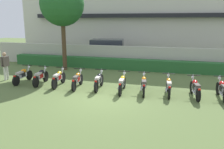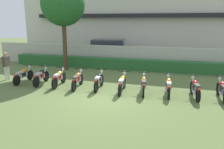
# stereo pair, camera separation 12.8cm
# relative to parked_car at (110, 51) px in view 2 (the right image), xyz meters

# --- Properties ---
(ground) EXTENTS (60.00, 60.00, 0.00)m
(ground) POSITION_rel_parked_car_xyz_m (2.40, -9.43, -0.94)
(ground) COLOR #566B38
(building) EXTENTS (24.22, 6.50, 7.34)m
(building) POSITION_rel_parked_car_xyz_m (2.40, 5.15, 2.73)
(building) COLOR beige
(building) RESTS_ON ground
(compound_wall) EXTENTS (23.01, 0.30, 1.61)m
(compound_wall) POSITION_rel_parked_car_xyz_m (2.40, -2.15, -0.13)
(compound_wall) COLOR #BCB7A8
(compound_wall) RESTS_ON ground
(hedge_row) EXTENTS (18.40, 0.70, 0.78)m
(hedge_row) POSITION_rel_parked_car_xyz_m (2.40, -2.85, -0.55)
(hedge_row) COLOR #28602D
(hedge_row) RESTS_ON ground
(parked_car) EXTENTS (4.73, 2.62, 1.89)m
(parked_car) POSITION_rel_parked_car_xyz_m (0.00, 0.00, 0.00)
(parked_car) COLOR silver
(parked_car) RESTS_ON ground
(tree_near_inspector) EXTENTS (3.00, 3.00, 6.06)m
(tree_near_inspector) POSITION_rel_parked_car_xyz_m (-2.10, -4.11, 3.59)
(tree_near_inspector) COLOR #4C3823
(tree_near_inspector) RESTS_ON ground
(motorcycle_in_row_0) EXTENTS (0.60, 1.90, 0.95)m
(motorcycle_in_row_0) POSITION_rel_parked_car_xyz_m (-2.80, -7.97, -0.50)
(motorcycle_in_row_0) COLOR black
(motorcycle_in_row_0) RESTS_ON ground
(motorcycle_in_row_1) EXTENTS (0.60, 1.84, 0.96)m
(motorcycle_in_row_1) POSITION_rel_parked_car_xyz_m (-1.62, -8.00, -0.49)
(motorcycle_in_row_1) COLOR black
(motorcycle_in_row_1) RESTS_ON ground
(motorcycle_in_row_2) EXTENTS (0.60, 1.87, 0.97)m
(motorcycle_in_row_2) POSITION_rel_parked_car_xyz_m (-0.50, -8.04, -0.48)
(motorcycle_in_row_2) COLOR black
(motorcycle_in_row_2) RESTS_ON ground
(motorcycle_in_row_3) EXTENTS (0.60, 1.89, 0.95)m
(motorcycle_in_row_3) POSITION_rel_parked_car_xyz_m (0.61, -8.09, -0.49)
(motorcycle_in_row_3) COLOR black
(motorcycle_in_row_3) RESTS_ON ground
(motorcycle_in_row_4) EXTENTS (0.60, 1.88, 0.97)m
(motorcycle_in_row_4) POSITION_rel_parked_car_xyz_m (1.77, -8.00, -0.48)
(motorcycle_in_row_4) COLOR black
(motorcycle_in_row_4) RESTS_ON ground
(motorcycle_in_row_5) EXTENTS (0.60, 1.96, 0.96)m
(motorcycle_in_row_5) POSITION_rel_parked_car_xyz_m (3.04, -8.14, -0.49)
(motorcycle_in_row_5) COLOR black
(motorcycle_in_row_5) RESTS_ON ground
(motorcycle_in_row_6) EXTENTS (0.60, 1.92, 0.96)m
(motorcycle_in_row_6) POSITION_rel_parked_car_xyz_m (4.10, -8.05, -0.49)
(motorcycle_in_row_6) COLOR black
(motorcycle_in_row_6) RESTS_ON ground
(motorcycle_in_row_7) EXTENTS (0.60, 1.85, 0.95)m
(motorcycle_in_row_7) POSITION_rel_parked_car_xyz_m (5.27, -7.99, -0.49)
(motorcycle_in_row_7) COLOR black
(motorcycle_in_row_7) RESTS_ON ground
(motorcycle_in_row_8) EXTENTS (0.60, 1.83, 0.96)m
(motorcycle_in_row_8) POSITION_rel_parked_car_xyz_m (6.47, -8.06, -0.49)
(motorcycle_in_row_8) COLOR black
(motorcycle_in_row_8) RESTS_ON ground
(motorcycle_in_row_9) EXTENTS (0.60, 1.88, 0.96)m
(motorcycle_in_row_9) POSITION_rel_parked_car_xyz_m (7.63, -7.98, -0.49)
(motorcycle_in_row_9) COLOR black
(motorcycle_in_row_9) RESTS_ON ground
(inspector_person) EXTENTS (0.22, 0.67, 1.66)m
(inspector_person) POSITION_rel_parked_car_xyz_m (-4.17, -7.65, 0.05)
(inspector_person) COLOR silver
(inspector_person) RESTS_ON ground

